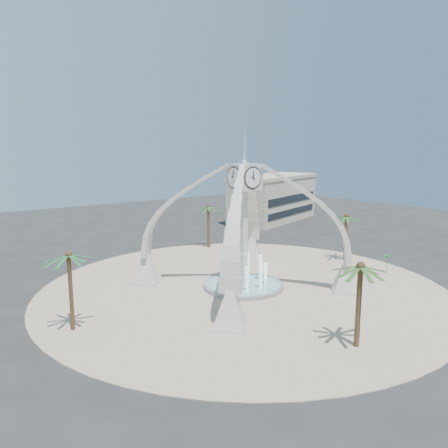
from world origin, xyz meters
TOP-DOWN VIEW (x-y plane):
  - ground at (0.00, 0.00)m, footprint 140.00×140.00m
  - plaza at (0.00, 0.00)m, footprint 40.00×40.00m
  - clock_tower at (-0.00, -0.00)m, footprint 17.94×17.94m
  - fountain at (0.00, 0.00)m, footprint 8.00×8.00m
  - building_ne at (30.00, 28.00)m, footprint 21.87×14.17m
  - palm_east at (16.79, 0.77)m, footprint 4.25×4.25m
  - palm_west at (-16.99, -0.17)m, footprint 3.93×3.93m
  - palm_north at (7.17, 16.51)m, footprint 3.61×3.61m
  - palm_south at (-1.84, -14.91)m, footprint 4.43×4.43m
  - street_sign at (16.31, -5.32)m, footprint 0.79×0.15m

SIDE VIEW (x-z plane):
  - ground at x=0.00m, z-range 0.00..0.00m
  - plaza at x=0.00m, z-range 0.00..0.06m
  - fountain at x=0.00m, z-range -1.52..2.10m
  - street_sign at x=16.31m, z-range 0.46..2.62m
  - building_ne at x=30.00m, z-range 0.01..8.61m
  - palm_east at x=16.79m, z-range 2.34..8.66m
  - palm_north at x=7.17m, z-range 2.45..8.89m
  - palm_south at x=-1.84m, z-range 2.49..9.12m
  - palm_west at x=-16.99m, z-range 2.57..9.22m
  - clock_tower at x=0.00m, z-range -1.66..14.64m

